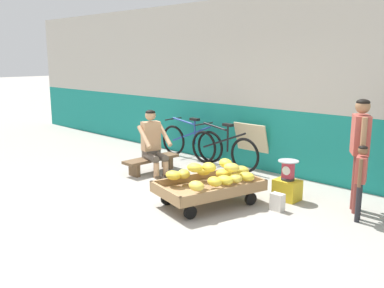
# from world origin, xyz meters

# --- Properties ---
(ground_plane) EXTENTS (80.00, 80.00, 0.00)m
(ground_plane) POSITION_xyz_m (0.00, 0.00, 0.00)
(ground_plane) COLOR #A39E93
(back_wall) EXTENTS (16.00, 0.30, 3.13)m
(back_wall) POSITION_xyz_m (0.00, 3.21, 1.57)
(back_wall) COLOR #19847A
(back_wall) RESTS_ON ground
(banana_cart) EXTENTS (1.17, 1.60, 0.36)m
(banana_cart) POSITION_xyz_m (0.47, 0.97, 0.24)
(banana_cart) COLOR #99754C
(banana_cart) RESTS_ON ground
(banana_pile) EXTENTS (1.03, 1.23, 0.26)m
(banana_pile) POSITION_xyz_m (0.53, 1.03, 0.46)
(banana_pile) COLOR gold
(banana_pile) RESTS_ON banana_cart
(low_bench) EXTENTS (0.33, 1.11, 0.27)m
(low_bench) POSITION_xyz_m (-1.45, 1.55, 0.20)
(low_bench) COLOR brown
(low_bench) RESTS_ON ground
(vendor_seated) EXTENTS (0.73, 0.59, 1.14)m
(vendor_seated) POSITION_xyz_m (-1.37, 1.53, 0.57)
(vendor_seated) COLOR tan
(vendor_seated) RESTS_ON ground
(plastic_crate) EXTENTS (0.36, 0.28, 0.30)m
(plastic_crate) POSITION_xyz_m (1.14, 1.94, 0.15)
(plastic_crate) COLOR gold
(plastic_crate) RESTS_ON ground
(weighing_scale) EXTENTS (0.30, 0.30, 0.29)m
(weighing_scale) POSITION_xyz_m (1.14, 1.94, 0.45)
(weighing_scale) COLOR #28282D
(weighing_scale) RESTS_ON plastic_crate
(bicycle_near_left) EXTENTS (1.66, 0.48, 0.86)m
(bicycle_near_left) POSITION_xyz_m (-1.66, 2.80, 0.35)
(bicycle_near_left) COLOR black
(bicycle_near_left) RESTS_ON ground
(bicycle_far_left) EXTENTS (1.66, 0.48, 0.86)m
(bicycle_far_left) POSITION_xyz_m (-0.72, 2.71, 0.35)
(bicycle_far_left) COLOR black
(bicycle_far_left) RESTS_ON ground
(sign_board) EXTENTS (0.70, 0.29, 0.87)m
(sign_board) POSITION_xyz_m (-0.29, 3.04, 0.43)
(sign_board) COLOR #C6B289
(sign_board) RESTS_ON ground
(customer_adult) EXTENTS (0.34, 0.43, 1.53)m
(customer_adult) POSITION_xyz_m (2.06, 2.17, 0.95)
(customer_adult) COLOR brown
(customer_adult) RESTS_ON ground
(customer_child) EXTENTS (0.18, 0.30, 0.99)m
(customer_child) POSITION_xyz_m (2.23, 1.87, 0.61)
(customer_child) COLOR #232328
(customer_child) RESTS_ON ground
(shopping_bag) EXTENTS (0.18, 0.12, 0.24)m
(shopping_bag) POSITION_xyz_m (1.29, 1.46, 0.12)
(shopping_bag) COLOR silver
(shopping_bag) RESTS_ON ground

